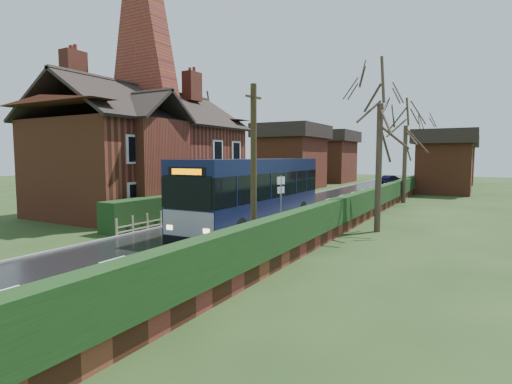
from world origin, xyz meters
The scene contains 18 objects.
ground centered at (0.00, 0.00, 0.00)m, with size 140.00×140.00×0.00m, color #364F22.
road centered at (0.00, 10.00, 0.01)m, with size 6.00×100.00×0.02m, color black.
pavement centered at (4.25, 10.00, 0.07)m, with size 2.50×100.00×0.14m, color slate.
kerb_right centered at (3.05, 10.00, 0.07)m, with size 0.12×100.00×0.14m, color gray.
kerb_left centered at (-3.05, 10.00, 0.05)m, with size 0.12×100.00×0.10m, color gray.
front_hedge centered at (-3.90, 5.00, 0.80)m, with size 1.20×16.00×1.60m, color black.
picket_fence centered at (-3.15, 5.00, 0.45)m, with size 0.10×16.00×0.90m, color gray, non-canonical shape.
right_wall_hedge centered at (5.80, 10.00, 1.02)m, with size 0.60×50.00×1.80m.
brick_house centered at (-8.73, 4.78, 4.38)m, with size 9.30×14.60×10.30m.
bus centered at (0.94, 3.00, 1.82)m, with size 3.08×12.16×3.67m.
car_silver centered at (-1.50, 6.12, 0.71)m, with size 1.69×4.19×1.43m, color #A3A3A7.
car_green centered at (-1.60, 2.11, 0.61)m, with size 1.71×4.20×1.22m, color black.
car_distant centered at (0.89, 41.97, 0.60)m, with size 1.27×3.63×1.20m, color black.
bus_stop_sign centered at (4.00, -0.04, 1.95)m, with size 0.19×0.44×2.96m.
telegraph_pole centered at (4.80, -3.90, 3.18)m, with size 0.22×0.81×6.29m.
tree_right_near centered at (7.25, 4.50, 6.86)m, with size 4.25×4.25×9.18m.
tree_right_far centered at (6.29, 18.60, 6.75)m, with size 4.68×4.68×9.04m.
tree_house_side centered at (-10.18, 13.93, 7.69)m, with size 4.53×4.53×10.30m.
Camera 1 is at (11.67, -15.99, 3.80)m, focal length 28.00 mm.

